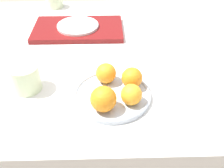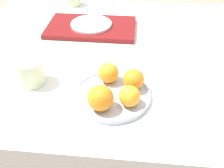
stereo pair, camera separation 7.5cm
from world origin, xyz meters
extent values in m
plane|color=gray|center=(0.00, 0.00, 0.00)|extent=(12.00, 12.00, 0.00)
cube|color=silver|center=(0.00, 0.00, 0.39)|extent=(1.37, 0.99, 0.78)
cylinder|color=#B2BCC6|center=(-0.08, -0.28, 0.78)|extent=(0.23, 0.23, 0.01)
torus|color=#B2BCC6|center=(-0.08, -0.28, 0.79)|extent=(0.23, 0.23, 0.01)
sphere|color=orange|center=(-0.10, -0.34, 0.83)|extent=(0.07, 0.07, 0.07)
sphere|color=orange|center=(-0.01, -0.24, 0.82)|extent=(0.06, 0.06, 0.06)
sphere|color=orange|center=(-0.09, -0.21, 0.82)|extent=(0.06, 0.06, 0.06)
sphere|color=orange|center=(-0.02, -0.32, 0.82)|extent=(0.06, 0.06, 0.06)
cube|color=maroon|center=(-0.21, 0.15, 0.79)|extent=(0.37, 0.22, 0.02)
cylinder|color=silver|center=(-0.21, 0.15, 0.80)|extent=(0.17, 0.17, 0.01)
cylinder|color=beige|center=(-0.34, -0.23, 0.82)|extent=(0.09, 0.09, 0.08)
cylinder|color=beige|center=(-0.34, 0.42, 0.81)|extent=(0.08, 0.08, 0.06)
camera|label=1|loc=(-0.09, -0.86, 1.30)|focal=42.00mm
camera|label=2|loc=(-0.02, -0.86, 1.30)|focal=42.00mm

